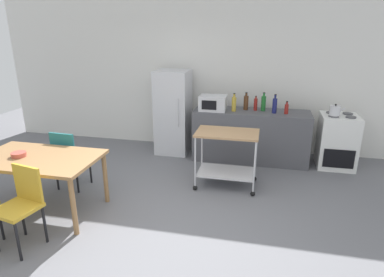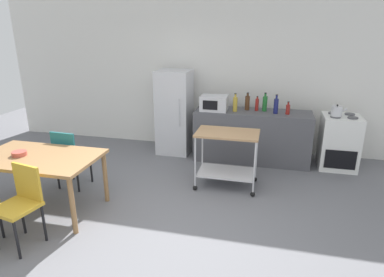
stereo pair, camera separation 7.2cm
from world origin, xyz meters
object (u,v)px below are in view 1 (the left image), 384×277
at_px(refrigerator, 173,112).
at_px(bottle_olive_oil, 246,102).
at_px(stove_oven, 337,141).
at_px(microwave, 213,103).
at_px(bottle_vinegar, 275,105).
at_px(bottle_sesame_oil, 256,104).
at_px(bottle_wine, 286,109).
at_px(bottle_soy_sauce, 263,103).
at_px(kettle, 335,111).
at_px(bottle_soda, 234,104).
at_px(dining_table, 38,163).
at_px(chair_mustard, 21,202).
at_px(chair_teal, 69,156).
at_px(kitchen_cart, 227,150).
at_px(fruit_bowl, 19,154).

xyz_separation_m(refrigerator, bottle_olive_oil, (1.34, -0.02, 0.25)).
xyz_separation_m(stove_oven, microwave, (-2.12, -0.12, 0.58)).
bearing_deg(stove_oven, bottle_vinegar, -176.03).
relative_size(bottle_sesame_oil, bottle_wine, 1.18).
bearing_deg(microwave, bottle_sesame_oil, 12.95).
height_order(bottle_soy_sauce, kettle, bottle_soy_sauce).
relative_size(microwave, bottle_soda, 1.46).
bearing_deg(bottle_soda, dining_table, -133.59).
distance_m(dining_table, refrigerator, 2.70).
relative_size(chair_mustard, bottle_wine, 4.13).
bearing_deg(stove_oven, kettle, -140.33).
height_order(chair_teal, chair_mustard, same).
bearing_deg(kitchen_cart, refrigerator, 133.09).
distance_m(chair_teal, fruit_bowl, 0.77).
bearing_deg(microwave, bottle_soda, 3.54).
height_order(refrigerator, microwave, refrigerator).
bearing_deg(kettle, kitchen_cart, -146.61).
xyz_separation_m(chair_teal, fruit_bowl, (-0.23, -0.69, 0.26)).
relative_size(kitchen_cart, bottle_sesame_oil, 3.57).
relative_size(dining_table, fruit_bowl, 8.39).
distance_m(refrigerator, fruit_bowl, 2.83).
bearing_deg(refrigerator, chair_teal, -119.87).
bearing_deg(bottle_vinegar, refrigerator, 175.12).
distance_m(bottle_soda, bottle_wine, 0.88).
bearing_deg(refrigerator, bottle_wine, -4.74).
bearing_deg(fruit_bowl, chair_teal, 71.22).
distance_m(bottle_soda, bottle_olive_oil, 0.25).
height_order(chair_teal, kitchen_cart, chair_teal).
height_order(chair_mustard, kitchen_cart, chair_mustard).
bearing_deg(bottle_vinegar, dining_table, -141.07).
relative_size(bottle_olive_oil, kettle, 1.28).
distance_m(microwave, bottle_wine, 1.24).
height_order(kitchen_cart, bottle_soy_sauce, bottle_soy_sauce).
bearing_deg(kettle, stove_oven, 39.67).
relative_size(bottle_soda, fruit_bowl, 1.76).
xyz_separation_m(bottle_olive_oil, bottle_vinegar, (0.49, -0.14, 0.00)).
bearing_deg(bottle_soy_sauce, kettle, -7.61).
xyz_separation_m(stove_oven, bottle_soda, (-1.76, -0.09, 0.58)).
bearing_deg(kettle, chair_teal, -156.66).
distance_m(bottle_soda, bottle_soy_sauce, 0.52).
xyz_separation_m(chair_mustard, bottle_wine, (2.81, 2.98, 0.47)).
bearing_deg(fruit_bowl, kitchen_cart, 27.47).
bearing_deg(bottle_soda, bottle_vinegar, 1.66).
bearing_deg(kettle, microwave, -179.48).
distance_m(bottle_olive_oil, bottle_soy_sauce, 0.30).
distance_m(microwave, bottle_sesame_oil, 0.74).
distance_m(dining_table, fruit_bowl, 0.26).
distance_m(chair_mustard, refrigerator, 3.26).
height_order(dining_table, fruit_bowl, fruit_bowl).
distance_m(chair_mustard, bottle_soy_sauce, 3.99).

